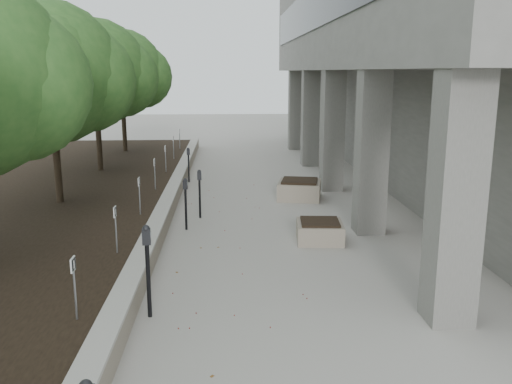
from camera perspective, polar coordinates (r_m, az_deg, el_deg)
name	(u,v)px	position (r m, az deg, el deg)	size (l,w,h in m)	color
ground	(238,357)	(8.04, -1.90, -16.92)	(90.00, 90.00, 0.00)	#A49E96
retaining_wall	(171,198)	(16.51, -8.89, -0.58)	(0.39, 26.00, 0.50)	gray
planting_bed	(47,201)	(17.30, -21.08, -0.86)	(7.00, 26.00, 0.40)	black
crabapple_tree_3	(52,103)	(15.74, -20.58, 8.71)	(4.60, 4.00, 5.44)	#2A5922
crabapple_tree_4	(96,95)	(20.56, -16.43, 9.71)	(4.60, 4.00, 5.44)	#2A5922
crabapple_tree_5	(122,90)	(25.45, -13.86, 10.30)	(4.60, 4.00, 5.44)	#2A5922
parking_sign_2	(75,289)	(8.41, -18.48, -9.60)	(0.04, 0.22, 0.96)	black
parking_sign_3	(116,230)	(11.17, -14.48, -3.86)	(0.04, 0.22, 0.96)	black
parking_sign_4	(140,196)	(14.03, -12.12, -0.42)	(0.04, 0.22, 0.96)	black
parking_sign_5	(155,174)	(16.93, -10.56, 1.85)	(0.04, 0.22, 0.96)	black
parking_sign_6	(166,159)	(19.87, -9.46, 3.46)	(0.04, 0.22, 0.96)	black
parking_sign_7	(174,147)	(22.82, -8.64, 4.65)	(0.04, 0.22, 0.96)	black
parking_sign_8	(180,139)	(25.78, -8.01, 5.56)	(0.04, 0.22, 0.96)	black
parking_meter_2	(148,272)	(9.06, -11.26, -8.19)	(0.16, 0.11, 1.57)	black
parking_meter_3	(186,204)	(13.87, -7.38, -1.27)	(0.13, 0.09, 1.34)	black
parking_meter_4	(200,194)	(14.94, -5.93, -0.21)	(0.13, 0.10, 1.35)	black
parking_meter_5	(189,165)	(19.89, -7.08, 2.83)	(0.13, 0.09, 1.27)	black
planter_front	(320,231)	(13.03, 6.70, -4.06)	(1.07, 1.07, 0.50)	gray
planter_back	(299,189)	(17.28, 4.58, 0.31)	(1.31, 1.31, 0.61)	gray
berry_scatter	(229,246)	(12.63, -2.82, -5.67)	(3.30, 14.10, 0.02)	maroon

